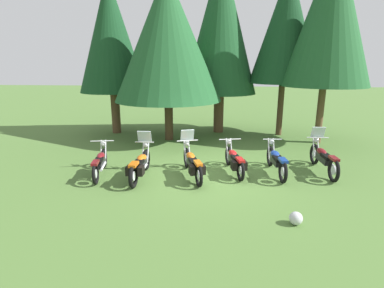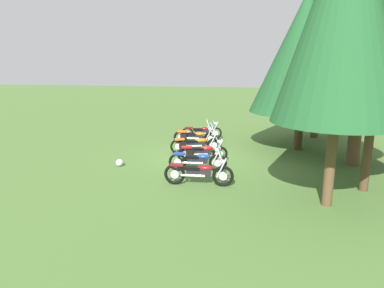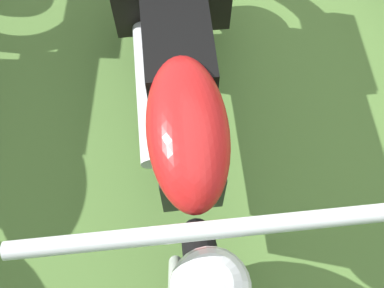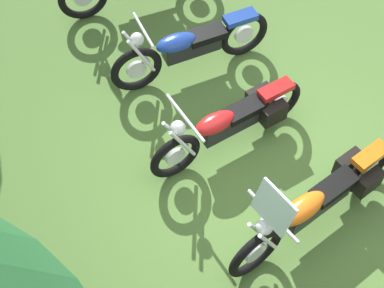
# 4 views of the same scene
# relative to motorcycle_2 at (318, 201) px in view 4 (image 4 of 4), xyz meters

# --- Properties ---
(ground_plane) EXTENTS (80.00, 80.00, 0.00)m
(ground_plane) POSITION_rel_motorcycle_2_xyz_m (0.59, 0.29, -0.47)
(ground_plane) COLOR #4C7033
(motorcycle_2) EXTENTS (1.02, 2.31, 1.36)m
(motorcycle_2) POSITION_rel_motorcycle_2_xyz_m (0.00, 0.00, 0.00)
(motorcycle_2) COLOR black
(motorcycle_2) RESTS_ON ground_plane
(motorcycle_3) EXTENTS (0.88, 2.12, 0.98)m
(motorcycle_3) POSITION_rel_motorcycle_2_xyz_m (1.33, 0.46, -0.03)
(motorcycle_3) COLOR black
(motorcycle_3) RESTS_ON ground_plane
(motorcycle_4) EXTENTS (0.64, 2.26, 1.00)m
(motorcycle_4) POSITION_rel_motorcycle_2_xyz_m (2.65, 0.51, -0.02)
(motorcycle_4) COLOR black
(motorcycle_4) RESTS_ON ground_plane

